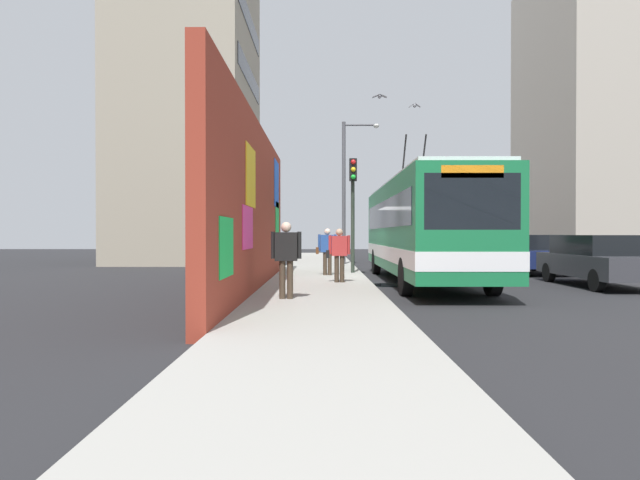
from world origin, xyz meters
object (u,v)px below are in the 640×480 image
city_bus (422,226)px  parked_car_navy (529,253)px  parked_car_dark_gray (598,259)px  pedestrian_at_curb (339,251)px  parked_car_silver (483,249)px  pedestrian_midblock (327,248)px  pedestrian_near_wall (286,253)px  street_lamp (348,183)px  parked_car_red (456,246)px  traffic_light (353,196)px

city_bus → parked_car_navy: city_bus is taller
parked_car_dark_gray → pedestrian_at_curb: pedestrian_at_curb is taller
city_bus → parked_car_navy: size_ratio=2.56×
pedestrian_at_curb → parked_car_silver: bearing=-32.8°
parked_car_dark_gray → parked_car_silver: bearing=0.0°
parked_car_silver → pedestrian_midblock: size_ratio=2.56×
parked_car_navy → pedestrian_near_wall: bearing=137.6°
city_bus → parked_car_dark_gray: size_ratio=2.50×
pedestrian_midblock → street_lamp: (7.38, -1.08, 3.01)m
parked_car_navy → pedestrian_midblock: (-3.02, 8.33, 0.28)m
parked_car_red → city_bus: bearing=162.8°
city_bus → street_lamp: street_lamp is taller
pedestrian_at_curb → street_lamp: 10.78m
pedestrian_midblock → parked_car_dark_gray: bearing=-107.3°
traffic_light → street_lamp: (6.24, -0.09, 1.08)m
parked_car_navy → pedestrian_at_curb: size_ratio=2.95×
pedestrian_near_wall → pedestrian_midblock: bearing=-7.8°
pedestrian_at_curb → pedestrian_near_wall: size_ratio=0.94×
city_bus → parked_car_red: city_bus is taller
city_bus → traffic_light: city_bus is taller
city_bus → parked_car_navy: 6.87m
parked_car_silver → pedestrian_midblock: (-9.46, 8.33, 0.29)m
parked_car_navy → pedestrian_midblock: size_ratio=2.89×
parked_car_red → pedestrian_near_wall: (-22.67, 9.32, 0.34)m
parked_car_dark_gray → street_lamp: street_lamp is taller
parked_car_silver → pedestrian_midblock: pedestrian_midblock is taller
traffic_light → city_bus: bearing=-139.1°
parked_car_red → pedestrian_near_wall: size_ratio=2.38×
pedestrian_near_wall → traffic_light: size_ratio=0.40×
parked_car_navy → parked_car_red: size_ratio=1.16×
pedestrian_at_curb → traffic_light: size_ratio=0.38×
pedestrian_near_wall → parked_car_dark_gray: bearing=-63.8°
parked_car_navy → parked_car_dark_gray: bearing=180.0°
parked_car_silver → traffic_light: 11.32m
city_bus → street_lamp: bearing=13.3°
city_bus → pedestrian_midblock: 3.49m
city_bus → pedestrian_midblock: (1.35, 3.13, -0.74)m
parked_car_dark_gray → pedestrian_midblock: 8.73m
parked_car_dark_gray → pedestrian_near_wall: pedestrian_near_wall is taller
traffic_light → parked_car_dark_gray: bearing=-117.0°
city_bus → pedestrian_at_curb: (-1.59, 2.79, -0.77)m
parked_car_silver → street_lamp: 8.24m
parked_car_silver → traffic_light: traffic_light is taller
parked_car_navy → pedestrian_at_curb: pedestrian_at_curb is taller
pedestrian_at_curb → parked_car_dark_gray: bearing=-87.6°
parked_car_dark_gray → pedestrian_at_curb: 8.01m
pedestrian_midblock → parked_car_red: bearing=-28.3°
city_bus → parked_car_navy: (4.36, -5.20, -1.03)m
parked_car_red → pedestrian_midblock: size_ratio=2.49×
parked_car_silver → pedestrian_at_curb: pedestrian_at_curb is taller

